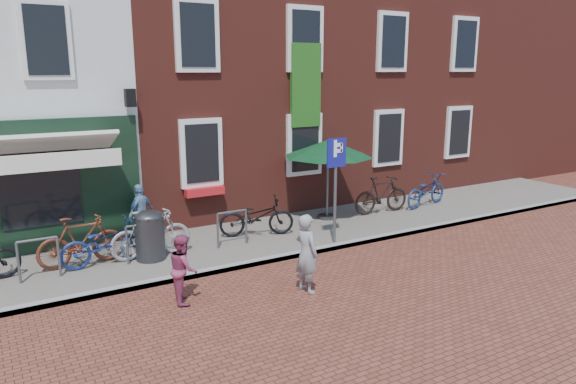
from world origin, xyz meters
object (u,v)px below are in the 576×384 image
woman (306,253)px  cafe_person (141,213)px  bicycle_6 (426,190)px  bicycle_5 (381,195)px  litter_bin (150,233)px  bicycle_3 (151,234)px  boy (183,268)px  parking_sign (336,172)px  bicycle_1 (81,241)px  bicycle_2 (105,243)px  bicycle_4 (257,217)px  parasol (328,145)px

woman → cafe_person: size_ratio=1.09×
bicycle_6 → bicycle_5: bearing=76.0°
cafe_person → litter_bin: bearing=46.1°
woman → bicycle_3: size_ratio=0.85×
boy → bicycle_6: 8.69m
litter_bin → parking_sign: 4.27m
boy → litter_bin: bearing=11.9°
parking_sign → bicycle_3: (-3.95, 1.15, -1.14)m
bicycle_1 → bicycle_2: bearing=-117.5°
bicycle_1 → bicycle_5: 7.94m
cafe_person → bicycle_3: size_ratio=0.78×
bicycle_6 → bicycle_1: bearing=78.2°
boy → bicycle_4: (2.71, 2.51, -0.04)m
woman → bicycle_5: size_ratio=0.85×
litter_bin → bicycle_3: 0.14m
parasol → bicycle_1: bearing=-176.1°
bicycle_4 → parking_sign: bearing=-116.9°
parking_sign → boy: 4.35m
parking_sign → parasol: bearing=60.5°
bicycle_1 → bicycle_6: bearing=-92.2°
bicycle_6 → litter_bin: bearing=80.6°
boy → bicycle_2: bearing=33.0°
bicycle_1 → bicycle_4: 3.99m
parasol → woman: bearing=-129.0°
bicycle_4 → bicycle_1: bearing=109.3°
bicycle_3 → bicycle_5: (6.57, 0.34, 0.00)m
parking_sign → bicycle_6: bearing=18.7°
bicycle_3 → bicycle_2: bearing=87.5°
bicycle_4 → bicycle_3: bearing=114.2°
cafe_person → bicycle_4: (2.50, -0.98, -0.21)m
bicycle_3 → woman: bearing=-147.1°
litter_bin → bicycle_2: bearing=170.7°
cafe_person → bicycle_1: cafe_person is taller
parasol → boy: (-5.05, -2.94, -1.47)m
boy → bicycle_1: boy is taller
cafe_person → bicycle_4: 2.70m
bicycle_3 → bicycle_4: size_ratio=0.97×
bicycle_3 → bicycle_1: bearing=79.8°
bicycle_2 → bicycle_3: (0.94, -0.03, 0.05)m
parasol → bicycle_5: 2.20m
parking_sign → bicycle_2: 5.16m
woman → bicycle_2: woman is taller
parasol → boy: 6.03m
parking_sign → cafe_person: size_ratio=1.79×
parking_sign → boy: (-4.04, -1.13, -1.15)m
cafe_person → bicycle_2: 1.61m
bicycle_2 → bicycle_5: (7.51, 0.32, 0.05)m
parasol → cafe_person: size_ratio=1.76×
boy → bicycle_2: (-0.85, 2.31, -0.04)m
boy → bicycle_6: boy is taller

